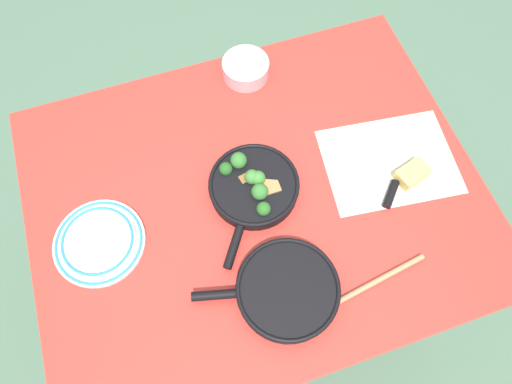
% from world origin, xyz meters
% --- Properties ---
extents(ground_plane, '(14.00, 14.00, 0.00)m').
position_xyz_m(ground_plane, '(0.00, 0.00, 0.00)').
color(ground_plane, '#51755B').
extents(dining_table_red, '(1.26, 1.00, 0.76)m').
position_xyz_m(dining_table_red, '(0.00, 0.00, 0.69)').
color(dining_table_red, red).
rests_on(dining_table_red, ground_plane).
extents(skillet_broccoli, '(0.28, 0.33, 0.08)m').
position_xyz_m(skillet_broccoli, '(-0.00, 0.02, 0.79)').
color(skillet_broccoli, black).
rests_on(skillet_broccoli, dining_table_red).
extents(skillet_eggs, '(0.37, 0.26, 0.05)m').
position_xyz_m(skillet_eggs, '(-0.01, -0.28, 0.79)').
color(skillet_eggs, black).
rests_on(skillet_eggs, dining_table_red).
extents(wooden_spoon, '(0.39, 0.08, 0.02)m').
position_xyz_m(wooden_spoon, '(0.12, -0.35, 0.77)').
color(wooden_spoon, tan).
rests_on(wooden_spoon, dining_table_red).
extents(parchment_sheet, '(0.41, 0.33, 0.00)m').
position_xyz_m(parchment_sheet, '(0.40, -0.02, 0.76)').
color(parchment_sheet, silver).
rests_on(parchment_sheet, dining_table_red).
extents(grater_knife, '(0.20, 0.22, 0.02)m').
position_xyz_m(grater_knife, '(0.39, -0.09, 0.77)').
color(grater_knife, silver).
rests_on(grater_knife, dining_table_red).
extents(cheese_block, '(0.10, 0.08, 0.04)m').
position_xyz_m(cheese_block, '(0.44, -0.09, 0.78)').
color(cheese_block, '#EACC66').
rests_on(cheese_block, dining_table_red).
extents(dinner_plate_stack, '(0.25, 0.25, 0.03)m').
position_xyz_m(dinner_plate_stack, '(-0.44, -0.00, 0.78)').
color(dinner_plate_stack, white).
rests_on(dinner_plate_stack, dining_table_red).
extents(prep_bowl_steel, '(0.15, 0.15, 0.06)m').
position_xyz_m(prep_bowl_steel, '(0.11, 0.41, 0.79)').
color(prep_bowl_steel, '#B7B7BC').
rests_on(prep_bowl_steel, dining_table_red).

